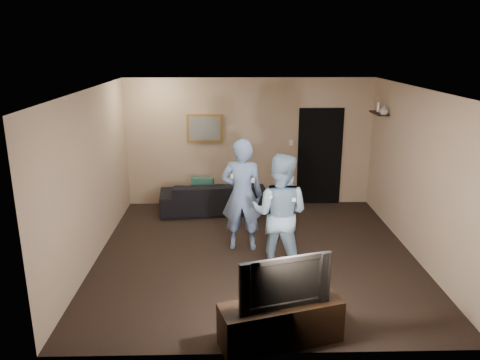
{
  "coord_description": "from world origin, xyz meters",
  "views": [
    {
      "loc": [
        -0.42,
        -6.84,
        3.25
      ],
      "look_at": [
        -0.24,
        0.3,
        1.15
      ],
      "focal_mm": 35.0,
      "sensor_mm": 36.0,
      "label": 1
    }
  ],
  "objects_px": {
    "tv_console": "(281,322)",
    "wii_player_left": "(242,195)",
    "television": "(282,279)",
    "wii_player_right": "(280,214)",
    "sofa": "(214,197)"
  },
  "relations": [
    {
      "from": "tv_console",
      "to": "wii_player_right",
      "type": "height_order",
      "value": "wii_player_right"
    },
    {
      "from": "television",
      "to": "wii_player_left",
      "type": "height_order",
      "value": "wii_player_left"
    },
    {
      "from": "sofa",
      "to": "television",
      "type": "bearing_deg",
      "value": 95.98
    },
    {
      "from": "tv_console",
      "to": "wii_player_left",
      "type": "xyz_separation_m",
      "value": [
        -0.36,
        2.55,
        0.67
      ]
    },
    {
      "from": "television",
      "to": "wii_player_left",
      "type": "distance_m",
      "value": 2.58
    },
    {
      "from": "sofa",
      "to": "television",
      "type": "relative_size",
      "value": 2.03
    },
    {
      "from": "tv_console",
      "to": "sofa",
      "type": "bearing_deg",
      "value": 85.11
    },
    {
      "from": "tv_console",
      "to": "television",
      "type": "bearing_deg",
      "value": 163.66
    },
    {
      "from": "sofa",
      "to": "wii_player_left",
      "type": "relative_size",
      "value": 1.15
    },
    {
      "from": "sofa",
      "to": "wii_player_left",
      "type": "height_order",
      "value": "wii_player_left"
    },
    {
      "from": "sofa",
      "to": "tv_console",
      "type": "xyz_separation_m",
      "value": [
        0.87,
        -4.31,
        -0.06
      ]
    },
    {
      "from": "television",
      "to": "wii_player_right",
      "type": "xyz_separation_m",
      "value": [
        0.16,
        1.75,
        0.1
      ]
    },
    {
      "from": "television",
      "to": "tv_console",
      "type": "bearing_deg",
      "value": -16.34
    },
    {
      "from": "wii_player_left",
      "to": "wii_player_right",
      "type": "xyz_separation_m",
      "value": [
        0.52,
        -0.8,
        -0.03
      ]
    },
    {
      "from": "sofa",
      "to": "tv_console",
      "type": "relative_size",
      "value": 1.54
    }
  ]
}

